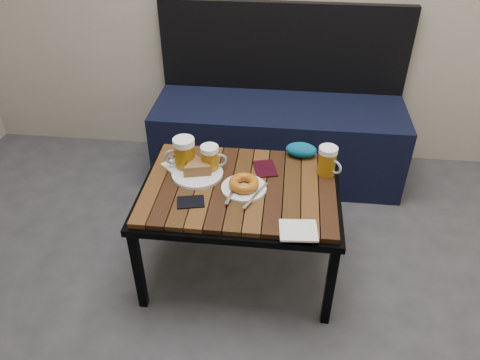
# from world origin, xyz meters

# --- Properties ---
(bench) EXTENTS (1.40, 0.50, 0.95)m
(bench) POSITION_xyz_m (-0.12, 1.76, 0.27)
(bench) COLOR black
(bench) RESTS_ON ground
(cafe_table) EXTENTS (0.84, 0.62, 0.47)m
(cafe_table) POSITION_xyz_m (-0.25, 0.95, 0.43)
(cafe_table) COLOR black
(cafe_table) RESTS_ON ground
(beer_mug_left) EXTENTS (0.14, 0.10, 0.15)m
(beer_mug_left) POSITION_xyz_m (-0.50, 1.05, 0.55)
(beer_mug_left) COLOR #96650C
(beer_mug_left) RESTS_ON cafe_table
(beer_mug_centre) EXTENTS (0.12, 0.09, 0.12)m
(beer_mug_centre) POSITION_xyz_m (-0.39, 1.04, 0.53)
(beer_mug_centre) COLOR #96650C
(beer_mug_centre) RESTS_ON cafe_table
(beer_mug_right) EXTENTS (0.12, 0.11, 0.13)m
(beer_mug_right) POSITION_xyz_m (0.11, 1.08, 0.54)
(beer_mug_right) COLOR #96650C
(beer_mug_right) RESTS_ON cafe_table
(plate_pie) EXTENTS (0.22, 0.22, 0.06)m
(plate_pie) POSITION_xyz_m (-0.44, 1.00, 0.50)
(plate_pie) COLOR white
(plate_pie) RESTS_ON cafe_table
(plate_bagel) EXTENTS (0.19, 0.24, 0.05)m
(plate_bagel) POSITION_xyz_m (-0.23, 0.92, 0.49)
(plate_bagel) COLOR white
(plate_bagel) RESTS_ON cafe_table
(napkin_left) EXTENTS (0.19, 0.19, 0.01)m
(napkin_left) POSITION_xyz_m (-0.52, 1.06, 0.48)
(napkin_left) COLOR white
(napkin_left) RESTS_ON cafe_table
(napkin_right) EXTENTS (0.15, 0.13, 0.01)m
(napkin_right) POSITION_xyz_m (-0.00, 0.69, 0.48)
(napkin_right) COLOR white
(napkin_right) RESTS_ON cafe_table
(passport_navy) EXTENTS (0.12, 0.10, 0.01)m
(passport_navy) POSITION_xyz_m (-0.43, 0.81, 0.47)
(passport_navy) COLOR black
(passport_navy) RESTS_ON cafe_table
(passport_burgundy) EXTENTS (0.12, 0.15, 0.01)m
(passport_burgundy) POSITION_xyz_m (-0.15, 1.08, 0.48)
(passport_burgundy) COLOR black
(passport_burgundy) RESTS_ON cafe_table
(knit_pouch) EXTENTS (0.15, 0.11, 0.06)m
(knit_pouch) POSITION_xyz_m (0.00, 1.21, 0.50)
(knit_pouch) COLOR navy
(knit_pouch) RESTS_ON cafe_table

